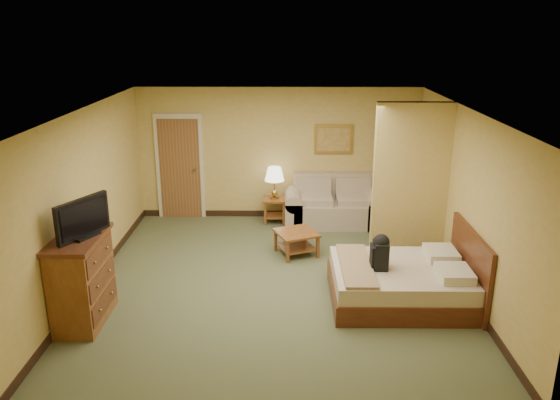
{
  "coord_description": "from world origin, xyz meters",
  "views": [
    {
      "loc": [
        0.15,
        -7.5,
        3.73
      ],
      "look_at": [
        0.06,
        0.6,
        1.12
      ],
      "focal_mm": 35.0,
      "sensor_mm": 36.0,
      "label": 1
    }
  ],
  "objects_px": {
    "coffee_table": "(296,238)",
    "bed": "(404,282)",
    "dresser": "(82,279)",
    "loveseat": "(333,209)"
  },
  "relations": [
    {
      "from": "loveseat",
      "to": "dresser",
      "type": "bearing_deg",
      "value": -133.68
    },
    {
      "from": "loveseat",
      "to": "coffee_table",
      "type": "height_order",
      "value": "loveseat"
    },
    {
      "from": "loveseat",
      "to": "dresser",
      "type": "relative_size",
      "value": 1.59
    },
    {
      "from": "dresser",
      "to": "bed",
      "type": "xyz_separation_m",
      "value": [
        4.3,
        0.61,
        -0.31
      ]
    },
    {
      "from": "loveseat",
      "to": "bed",
      "type": "distance_m",
      "value": 3.21
    },
    {
      "from": "coffee_table",
      "to": "dresser",
      "type": "bearing_deg",
      "value": -141.75
    },
    {
      "from": "coffee_table",
      "to": "bed",
      "type": "xyz_separation_m",
      "value": [
        1.49,
        -1.61,
        -0.01
      ]
    },
    {
      "from": "dresser",
      "to": "bed",
      "type": "height_order",
      "value": "dresser"
    },
    {
      "from": "coffee_table",
      "to": "dresser",
      "type": "xyz_separation_m",
      "value": [
        -2.81,
        -2.21,
        0.31
      ]
    },
    {
      "from": "coffee_table",
      "to": "bed",
      "type": "distance_m",
      "value": 2.19
    }
  ]
}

